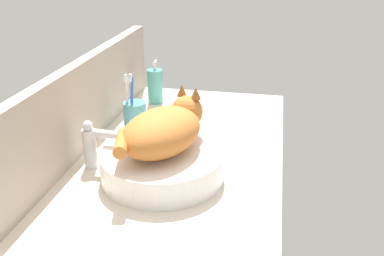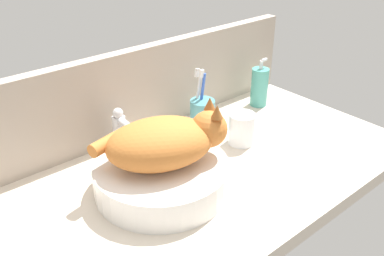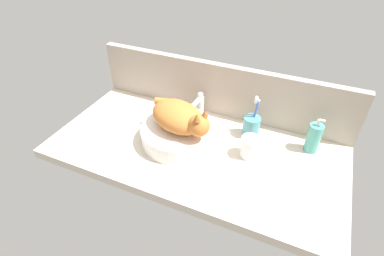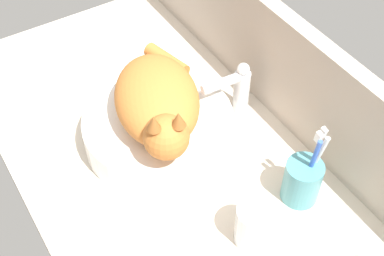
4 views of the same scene
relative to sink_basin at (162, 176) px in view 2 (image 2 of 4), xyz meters
The scene contains 8 objects.
ground_plane 10.14cm from the sink_basin, ahead, with size 122.78×60.38×4.00cm, color beige.
backsplash_panel 30.41cm from the sink_basin, 73.20° to the left, with size 122.78×3.60×25.47cm, color #AD9E8E.
sink_basin is the anchor object (origin of this frame).
cat 9.53cm from the sink_basin, 17.30° to the right, with size 30.21×24.70×14.00cm.
faucet 19.74cm from the sink_basin, 86.03° to the left, with size 3.60×11.85×13.60cm.
soap_dispenser 55.78cm from the sink_basin, 17.60° to the left, with size 5.64×5.64×16.10cm.
toothbrush_cup 32.08cm from the sink_basin, 30.98° to the left, with size 7.39×7.39×18.68cm.
water_glass 30.60cm from the sink_basin, ahead, with size 7.50×7.50×9.04cm.
Camera 2 is at (-56.82, -67.62, 62.44)cm, focal length 40.00 mm.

